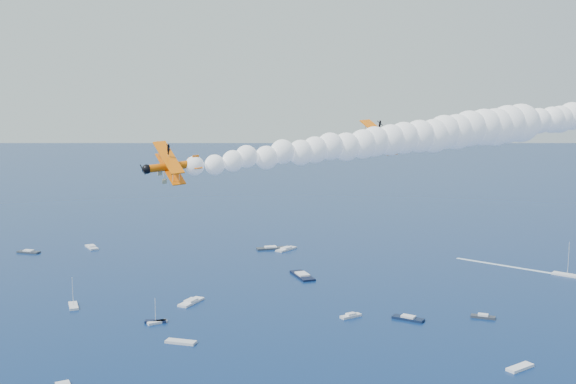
{
  "coord_description": "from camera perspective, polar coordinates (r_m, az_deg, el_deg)",
  "views": [
    {
      "loc": [
        7.19,
        -87.91,
        63.6
      ],
      "look_at": [
        2.49,
        9.79,
        50.09
      ],
      "focal_mm": 41.45,
      "sensor_mm": 36.0,
      "label": 1
    }
  ],
  "objects": [
    {
      "name": "spectator_boats",
      "position": [
        214.45,
        -2.83,
        -9.3
      ],
      "size": [
        223.37,
        178.23,
        0.7
      ],
      "color": "white",
      "rests_on": "ground"
    },
    {
      "name": "smoke_trail_lead",
      "position": [
        129.78,
        19.95,
        5.59
      ],
      "size": [
        65.97,
        54.46,
        11.38
      ],
      "primitive_type": null,
      "rotation": [
        0.0,
        0.0,
        3.6
      ],
      "color": "white"
    },
    {
      "name": "biplane_lead",
      "position": [
        110.51,
        7.91,
        4.42
      ],
      "size": [
        12.21,
        13.48,
        9.39
      ],
      "primitive_type": null,
      "rotation": [
        -0.39,
        0.07,
        3.6
      ],
      "color": "#F36505"
    },
    {
      "name": "biplane_trail",
      "position": [
        88.09,
        -9.92,
        2.2
      ],
      "size": [
        11.39,
        12.43,
        8.77
      ],
      "primitive_type": null,
      "rotation": [
        -0.43,
        0.07,
        3.64
      ],
      "color": "#E96104"
    },
    {
      "name": "boat_wakes",
      "position": [
        217.25,
        22.65,
        -9.78
      ],
      "size": [
        31.67,
        152.37,
        0.04
      ],
      "color": "white",
      "rests_on": "ground"
    },
    {
      "name": "smoke_trail_trail",
      "position": [
        101.16,
        7.58,
        4.34
      ],
      "size": [
        66.07,
        56.87,
        11.38
      ],
      "primitive_type": null,
      "rotation": [
        0.0,
        0.0,
        3.64
      ],
      "color": "white"
    }
  ]
}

